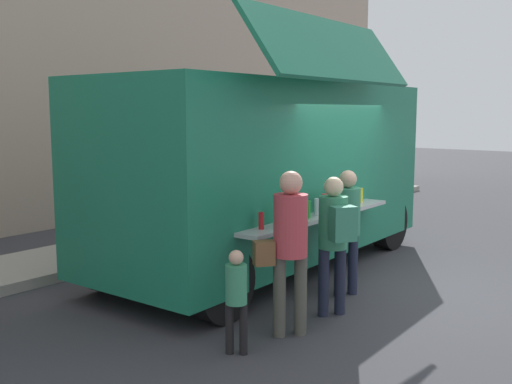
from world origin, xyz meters
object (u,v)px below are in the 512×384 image
food_truck_main (269,168)px  customer_mid_with_backpack (334,232)px  customer_rear_waiting (289,239)px  child_near_queue (236,293)px  trash_bin (301,192)px  customer_front_ordering (346,222)px

food_truck_main → customer_mid_with_backpack: size_ratio=3.65×
food_truck_main → customer_rear_waiting: (-2.12, -1.87, -0.49)m
customer_mid_with_backpack → child_near_queue: 1.62m
customer_rear_waiting → food_truck_main: bearing=-10.4°
customer_mid_with_backpack → customer_rear_waiting: size_ratio=0.92×
trash_bin → child_near_queue: size_ratio=0.97×
food_truck_main → trash_bin: (4.28, 2.32, -1.03)m
customer_front_ordering → customer_rear_waiting: 1.64m
trash_bin → customer_mid_with_backpack: customer_mid_with_backpack is taller
food_truck_main → customer_rear_waiting: size_ratio=3.37×
customer_mid_with_backpack → child_near_queue: bearing=116.3°
food_truck_main → customer_front_ordering: food_truck_main is taller
trash_bin → customer_mid_with_backpack: size_ratio=0.62×
trash_bin → customer_mid_with_backpack: bearing=-142.7°
customer_mid_with_backpack → child_near_queue: size_ratio=1.56×
trash_bin → customer_rear_waiting: 7.67m
customer_mid_with_backpack → customer_front_ordering: bearing=-36.8°
customer_front_ordering → child_near_queue: 2.37m
customer_front_ordering → trash_bin: bearing=-26.1°
customer_front_ordering → customer_mid_with_backpack: (-0.78, -0.29, 0.03)m
customer_front_ordering → customer_rear_waiting: (-1.62, -0.24, 0.08)m
customer_mid_with_backpack → customer_rear_waiting: (-0.83, 0.06, 0.05)m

